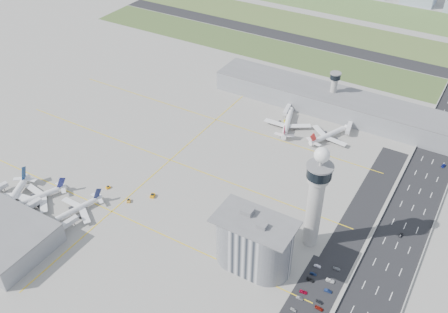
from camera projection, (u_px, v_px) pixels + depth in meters
The scene contains 47 objects.
ground at pixel (195, 206), 304.25m from camera, with size 1000.00×1000.00×0.00m, color #9F9C94.
grass_strip_0 at pixel (309, 59), 467.67m from camera, with size 480.00×50.00×0.08m, color #395327.
grass_strip_1 at pixel (338, 32), 519.42m from camera, with size 480.00×60.00×0.08m, color #495C2B.
grass_strip_2 at pixel (362, 9), 574.61m from camera, with size 480.00×70.00×0.08m, color #466931.
runway at pixel (324, 45), 493.19m from camera, with size 480.00×22.00×0.10m, color black.
highway at pixel (381, 282), 256.91m from camera, with size 28.00×500.00×0.10m, color black.
barrier_left at pixel (355, 271), 262.34m from camera, with size 0.60×500.00×1.20m, color #9E9E99.
barrier_right at pixel (408, 293), 250.82m from camera, with size 0.60×500.00×1.20m, color #9E9E99.
landside_road at pixel (328, 276), 260.30m from camera, with size 18.00×260.00×0.08m, color black.
parking_lot at pixel (315, 290), 252.84m from camera, with size 20.00×44.00×0.10m, color black.
taxiway_line_h_0 at pixel (112, 211), 300.00m from camera, with size 260.00×0.60×0.01m, color yellow.
taxiway_line_h_1 at pixel (170, 160), 341.40m from camera, with size 260.00×0.60×0.01m, color yellow.
taxiway_line_h_2 at pixel (216, 120), 382.79m from camera, with size 260.00×0.60×0.01m, color yellow.
taxiway_line_v at pixel (170, 160), 341.40m from camera, with size 0.60×260.00×0.01m, color yellow.
control_tower at pixel (316, 194), 259.28m from camera, with size 14.00×14.00×64.50m.
secondary_tower at pixel (334, 88), 384.19m from camera, with size 8.60×8.60×31.90m.
admin_building at pixel (254, 243), 258.57m from camera, with size 42.00×24.00×33.50m.
terminal_pier at pixel (343, 105), 385.19m from camera, with size 210.00×32.00×15.80m.
airplane_near_a at pixel (11, 196), 302.03m from camera, with size 44.42×37.76×12.44m, color white, non-canonical shape.
airplane_near_b at pixel (36, 195), 304.48m from camera, with size 37.27×31.68×10.44m, color white, non-canonical shape.
airplane_near_c at pixel (75, 207), 296.07m from camera, with size 34.86×29.63×9.76m, color white, non-canonical shape.
airplane_far_a at pixel (288, 120), 371.98m from camera, with size 41.98×35.68×11.75m, color white, non-canonical shape.
airplane_far_b at pixel (330, 132), 359.50m from camera, with size 38.16×32.44×10.68m, color white, non-canonical shape.
jet_bridge_near_1 at pixel (20, 213), 294.61m from camera, with size 14.00×3.00×5.70m, color silver, non-canonical shape.
jet_bridge_near_2 at pixel (57, 232), 282.27m from camera, with size 14.00×3.00×5.70m, color silver, non-canonical shape.
jet_bridge_far_0 at pixel (289, 107), 392.79m from camera, with size 14.00×3.00×5.70m, color silver, non-canonical shape.
jet_bridge_far_1 at pixel (350, 124), 372.22m from camera, with size 14.00×3.00×5.70m, color silver, non-canonical shape.
tug_0 at pixel (25, 198), 308.68m from camera, with size 2.06×2.99×1.74m, color orange, non-canonical shape.
tug_1 at pixel (108, 187), 316.97m from camera, with size 1.92×2.79×1.62m, color #F89C0B, non-canonical shape.
tug_2 at pixel (129, 201), 306.56m from camera, with size 2.11×3.07×1.79m, color gold, non-canonical shape.
tug_3 at pixel (152, 195), 310.17m from camera, with size 2.51×3.65×2.12m, color orange, non-canonical shape.
tug_4 at pixel (286, 121), 379.27m from camera, with size 2.33×3.39×1.97m, color #DBCB03, non-canonical shape.
tug_5 at pixel (317, 139), 360.22m from camera, with size 2.10×3.06×1.78m, color yellow, non-canonical shape.
car_lot_0 at pixel (294, 310), 242.92m from camera, with size 1.32×3.27×1.11m, color silver.
car_lot_1 at pixel (300, 298), 248.35m from camera, with size 1.30×3.73×1.23m, color gray.
car_lot_2 at pixel (303, 292), 251.48m from camera, with size 1.88×4.08×1.13m, color #A8072B.
car_lot_3 at pixel (311, 280), 257.57m from camera, with size 1.74×4.28×1.24m, color black.
car_lot_4 at pixel (313, 274), 260.81m from camera, with size 1.47×3.65×1.25m, color navy.
car_lot_5 at pixel (317, 266), 265.03m from camera, with size 1.27×3.65×1.20m, color silver.
car_lot_7 at pixel (319, 308), 243.49m from camera, with size 1.75×4.32×1.25m, color maroon.
car_lot_8 at pixel (319, 302), 246.64m from camera, with size 1.45×3.60×1.23m, color #22252A.
car_lot_9 at pixel (328, 291), 251.85m from camera, with size 1.39×3.97×1.31m, color navy.
car_lot_10 at pixel (330, 281), 257.15m from camera, with size 2.16×4.68×1.30m, color white.
car_lot_11 at pixel (337, 269), 263.59m from camera, with size 1.61×3.95×1.15m, color gray.
car_hw_1 at pixel (401, 235), 283.32m from camera, with size 1.29×3.70×1.22m, color black.
car_hw_2 at pixel (443, 166), 335.18m from camera, with size 2.01×4.35×1.21m, color navy.
car_hw_4 at pixel (439, 119), 382.28m from camera, with size 1.53×3.80×1.30m, color gray.
Camera 1 is at (131.41, -185.39, 205.30)m, focal length 40.00 mm.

